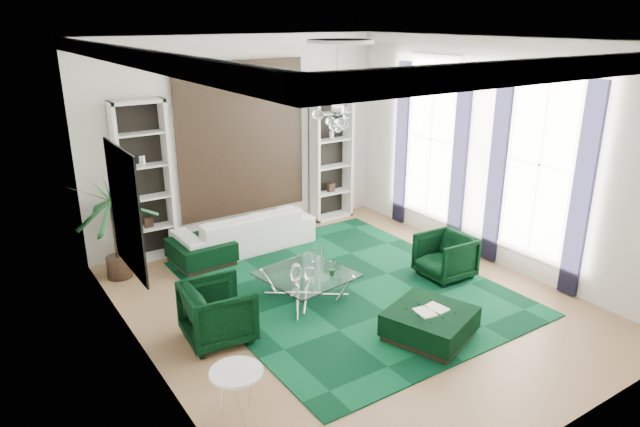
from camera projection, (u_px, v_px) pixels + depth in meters
floor at (349, 302)px, 8.64m from camera, size 6.00×7.00×0.02m
ceiling at (354, 39)px, 7.39m from camera, size 6.00×7.00×0.02m
wall_back at (241, 139)px, 10.77m from camera, size 6.00×0.02×3.80m
wall_front at (579, 267)px, 5.25m from camera, size 6.00×0.02×3.80m
wall_left at (138, 221)px, 6.44m from camera, size 0.02×7.00×3.80m
wall_right at (495, 154)px, 9.59m from camera, size 0.02×7.00×3.80m
crown_molding at (354, 48)px, 7.42m from camera, size 6.00×7.00×0.18m
ceiling_medallion at (341, 41)px, 7.64m from camera, size 0.90×0.90×0.05m
tapestry at (242, 139)px, 10.73m from camera, size 2.50×0.06×2.80m
shelving_left at (144, 182)px, 9.76m from camera, size 0.90×0.38×2.80m
shelving_right at (331, 153)px, 11.80m from camera, size 0.90×0.38×2.80m
painting at (127, 210)px, 6.95m from camera, size 0.04×1.30×1.60m
window_near at (540, 165)px, 8.87m from camera, size 0.03×1.10×2.90m
curtain_near_a at (582, 193)px, 8.32m from camera, size 0.07×0.30×3.25m
curtain_near_b at (497, 170)px, 9.55m from camera, size 0.07×0.30×3.25m
window_far at (431, 139)px, 10.76m from camera, size 0.03×1.10×2.90m
curtain_far_a at (460, 160)px, 10.21m from camera, size 0.07×0.30×3.25m
curtain_far_b at (402, 145)px, 11.43m from camera, size 0.07×0.30×3.25m
rug at (346, 287)px, 9.07m from camera, size 4.20×5.00×0.02m
sofa at (244, 230)px, 10.47m from camera, size 2.55×1.05×0.74m
armchair_left at (218, 312)px, 7.50m from camera, size 0.95×0.93×0.80m
armchair_right at (445, 256)px, 9.34m from camera, size 0.85×0.83×0.73m
coffee_table at (306, 286)px, 8.65m from camera, size 1.40×1.40×0.42m
ottoman_side at (201, 252)px, 9.89m from camera, size 1.00×1.00×0.43m
ottoman_front at (430, 324)px, 7.59m from camera, size 1.30×1.30×0.41m
book at (431, 310)px, 7.52m from camera, size 0.44×0.29×0.03m
side_table at (238, 394)px, 6.08m from camera, size 0.66×0.66×0.55m
palm at (113, 215)px, 9.09m from camera, size 1.73×1.73×2.17m
chandelier at (337, 109)px, 8.05m from camera, size 0.98×0.98×0.71m
table_plant at (333, 268)px, 8.50m from camera, size 0.15×0.13×0.22m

